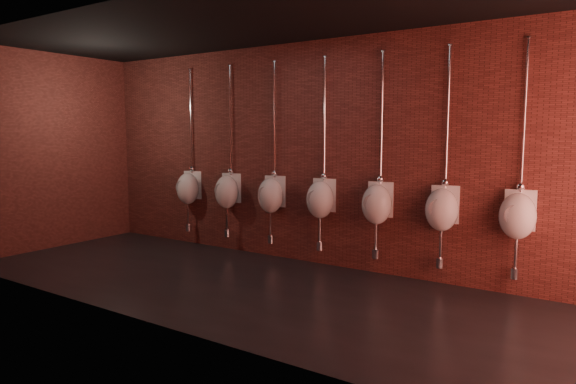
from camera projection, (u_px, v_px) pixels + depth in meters
name	position (u px, v px, depth m)	size (l,w,h in m)	color
ground	(259.00, 289.00, 6.27)	(8.50, 8.50, 0.00)	black
room_shell	(258.00, 123.00, 6.04)	(8.54, 3.04, 3.22)	black
urinal_0	(188.00, 188.00, 8.67)	(0.46, 0.42, 2.72)	white
urinal_1	(227.00, 191.00, 8.20)	(0.46, 0.42, 2.72)	white
urinal_2	(271.00, 195.00, 7.72)	(0.46, 0.42, 2.72)	white
urinal_3	(320.00, 199.00, 7.24)	(0.46, 0.42, 2.72)	white
urinal_4	(377.00, 203.00, 6.77)	(0.46, 0.42, 2.72)	white
urinal_5	(442.00, 209.00, 6.29)	(0.46, 0.42, 2.72)	white
urinal_6	(518.00, 215.00, 5.81)	(0.46, 0.42, 2.72)	white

